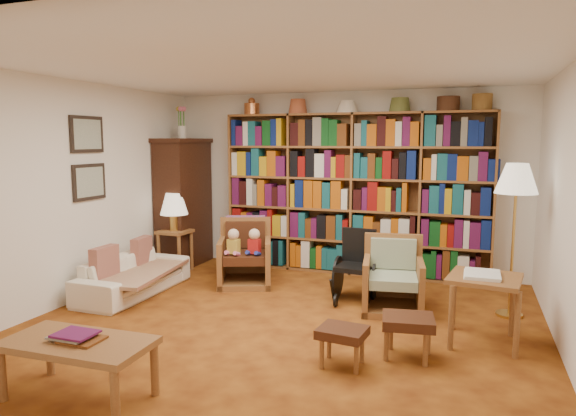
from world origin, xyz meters
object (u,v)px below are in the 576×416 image
at_px(side_table_lamp, 175,241).
at_px(armchair_sage, 394,282).
at_px(side_table_papers, 484,286).
at_px(wheelchair, 357,268).
at_px(armchair_leather, 248,256).
at_px(footstool_b, 408,324).
at_px(floor_lamp, 516,185).
at_px(sofa, 134,275).
at_px(footstool_a, 342,335).
at_px(coffee_table, 78,347).

xyz_separation_m(side_table_lamp, armchair_sage, (3.12, -0.60, -0.13)).
distance_m(side_table_lamp, side_table_papers, 4.22).
bearing_deg(wheelchair, armchair_leather, 170.91).
xyz_separation_m(armchair_sage, footstool_b, (0.30, -1.26, -0.01)).
bearing_deg(floor_lamp, footstool_b, -121.70).
distance_m(sofa, armchair_sage, 3.06).
height_order(floor_lamp, footstool_a, floor_lamp).
height_order(sofa, coffee_table, coffee_table).
bearing_deg(armchair_leather, footstool_a, -48.99).
relative_size(side_table_papers, footstool_a, 1.68).
bearing_deg(footstool_a, footstool_b, 35.14).
xyz_separation_m(side_table_lamp, footstool_a, (2.93, -2.19, -0.17)).
bearing_deg(armchair_leather, side_table_papers, -21.40).
distance_m(floor_lamp, coffee_table, 4.31).
xyz_separation_m(wheelchair, footstool_b, (0.75, -1.43, -0.08)).
relative_size(sofa, armchair_leather, 1.72).
bearing_deg(sofa, armchair_leather, -50.61).
distance_m(side_table_lamp, armchair_leather, 1.21).
bearing_deg(sofa, side_table_lamp, 5.46).
distance_m(footstool_a, coffee_table, 2.00).
xyz_separation_m(wheelchair, coffee_table, (-1.37, -2.92, 0.00)).
relative_size(side_table_lamp, coffee_table, 0.55).
bearing_deg(coffee_table, footstool_b, 35.08).
bearing_deg(side_table_papers, side_table_lamp, 162.12).
distance_m(side_table_lamp, floor_lamp, 4.42).
height_order(sofa, side_table_papers, side_table_papers).
bearing_deg(side_table_lamp, floor_lamp, -5.62).
height_order(footstool_a, coffee_table, coffee_table).
height_order(side_table_lamp, footstool_b, side_table_lamp).
distance_m(sofa, footstool_b, 3.41).
bearing_deg(sofa, footstool_b, -102.90).
xyz_separation_m(wheelchair, floor_lamp, (1.63, 0.00, 1.01)).
height_order(footstool_b, coffee_table, coffee_table).
height_order(armchair_sage, wheelchair, wheelchair).
xyz_separation_m(armchair_leather, coffee_table, (0.10, -3.15, 0.03)).
bearing_deg(armchair_leather, side_table_lamp, 170.98).
distance_m(wheelchair, footstool_a, 1.79).
distance_m(armchair_sage, floor_lamp, 1.61).
distance_m(armchair_sage, side_table_papers, 1.16).
distance_m(footstool_b, coffee_table, 2.59).
distance_m(sofa, floor_lamp, 4.40).
bearing_deg(armchair_sage, coffee_table, -123.60).
bearing_deg(footstool_b, coffee_table, -144.92).
distance_m(side_table_papers, footstool_b, 0.85).
height_order(sofa, side_table_lamp, side_table_lamp).
bearing_deg(side_table_lamp, footstool_a, -36.76).
xyz_separation_m(footstool_a, footstool_b, (0.48, 0.34, 0.03)).
height_order(wheelchair, footstool_a, wheelchair).
bearing_deg(coffee_table, armchair_leather, 91.88).
xyz_separation_m(sofa, side_table_papers, (3.92, -0.21, 0.30)).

